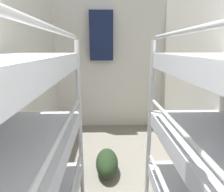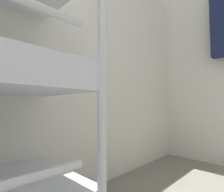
# 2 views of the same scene
# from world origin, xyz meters

# --- Properties ---
(wall_back) EXTENTS (2.26, 0.06, 2.53)m
(wall_back) POSITION_xyz_m (0.00, 4.52, 1.27)
(wall_back) COLOR silver
(wall_back) RESTS_ON ground_plane
(duffel_bag) EXTENTS (0.29, 0.55, 0.29)m
(duffel_bag) POSITION_xyz_m (-0.08, 2.83, 0.15)
(duffel_bag) COLOR #23381E
(duffel_bag) RESTS_ON ground_plane
(hanging_coat) EXTENTS (0.44, 0.12, 0.90)m
(hanging_coat) POSITION_xyz_m (-0.16, 4.37, 1.83)
(hanging_coat) COLOR #192347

